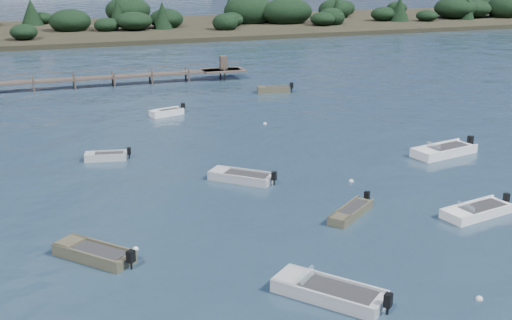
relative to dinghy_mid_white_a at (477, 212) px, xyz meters
name	(u,v)px	position (x,y,z in m)	size (l,w,h in m)	color
ground	(170,65)	(-5.77, 56.87, -0.14)	(400.00, 400.00, 0.00)	#182938
dinghy_mid_white_a	(477,212)	(0.00, 0.00, 0.00)	(4.84, 2.48, 1.11)	white
dinghy_mid_white_b	(444,152)	(5.03, 10.44, 0.03)	(5.59, 2.91, 1.36)	white
dinghy_near_olive	(328,294)	(-12.01, -5.57, 0.02)	(4.48, 4.89, 1.28)	#A4A8AB
dinghy_extra_b	(351,213)	(-6.87, 2.26, -0.01)	(3.80, 3.26, 1.00)	brown
tender_far_white	(167,114)	(-11.90, 29.18, 0.02)	(3.47, 2.02, 1.17)	white
dinghy_mid_grey	(241,178)	(-10.94, 9.98, 0.01)	(4.18, 3.97, 1.15)	#A4A8AB
tender_far_grey	(106,158)	(-18.78, 17.50, 0.00)	(3.36, 1.73, 1.06)	#A4A8AB
dinghy_extra_a	(94,255)	(-21.23, 1.60, 0.02)	(3.89, 4.10, 1.23)	brown
tender_far_grey_b	(274,91)	(1.01, 35.42, 0.04)	(3.94, 2.09, 1.32)	brown
buoy_a	(479,299)	(-5.93, -7.89, -0.14)	(0.32, 0.32, 0.32)	silver
buoy_c	(136,250)	(-19.16, 1.93, -0.14)	(0.32, 0.32, 0.32)	silver
buoy_e	(265,124)	(-4.43, 23.24, -0.14)	(0.32, 0.32, 0.32)	silver
buoy_extra_a	(351,181)	(-4.18, 7.41, -0.14)	(0.32, 0.32, 0.32)	silver
far_headland	(250,17)	(19.23, 96.87, 1.82)	(190.00, 40.00, 5.80)	black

